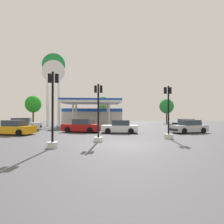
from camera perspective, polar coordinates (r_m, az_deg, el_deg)
The scene contains 15 objects.
ground_plane at distance 12.34m, azimuth 3.92°, elevation -10.71°, with size 90.00×90.00×0.00m, color #47474C.
gas_station at distance 37.33m, azimuth -6.33°, elevation -0.88°, with size 12.07×14.45×4.72m.
station_pole_sign at distance 33.21m, azimuth -18.54°, elevation 9.96°, with size 4.03×0.56×13.01m.
car_0 at distance 22.12m, azimuth 23.71°, elevation -4.48°, with size 4.45×2.60×1.50m.
car_1 at distance 21.12m, azimuth -29.35°, elevation -4.58°, with size 4.58×2.80×1.53m.
car_2 at distance 26.71m, azimuth -27.14°, elevation -3.66°, with size 4.89×2.72×1.66m.
car_3 at distance 29.24m, azimuth 23.19°, elevation -3.62°, with size 4.19×2.21×1.44m.
car_4 at distance 21.39m, azimuth -9.85°, elevation -4.56°, with size 4.76×3.02×1.59m.
car_5 at distance 20.14m, azimuth 2.54°, elevation -4.95°, with size 4.32×2.34×1.47m.
traffic_signal_0 at distance 11.79m, azimuth -18.78°, elevation -2.73°, with size 0.68×0.70×4.85m.
traffic_signal_1 at distance 16.25m, azimuth 17.90°, elevation -3.33°, with size 0.78×0.78×4.65m.
traffic_signal_2 at distance 13.81m, azimuth -4.48°, elevation -3.08°, with size 0.71×0.71×4.52m.
tree_0 at distance 44.01m, azimuth -24.30°, elevation 2.35°, with size 3.53×3.53×6.45m.
tree_1 at distance 41.54m, azimuth -2.92°, elevation 2.97°, with size 2.83×2.83×6.39m.
tree_2 at distance 43.92m, azimuth 17.37°, elevation 1.79°, with size 3.36×3.36×5.87m.
Camera 1 is at (-1.81, -12.02, 2.12)m, focal length 28.04 mm.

